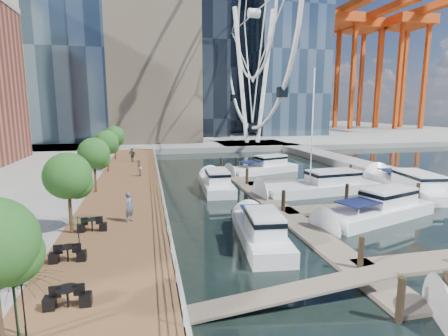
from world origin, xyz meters
TOP-DOWN VIEW (x-y plane):
  - ground at (0.00, 0.00)m, footprint 520.00×520.00m
  - boardwalk at (-9.00, 15.00)m, footprint 6.00×60.00m
  - seawall at (-6.00, 15.00)m, footprint 0.25×60.00m
  - land_far at (0.00, 102.00)m, footprint 200.00×114.00m
  - breakwater at (20.00, 20.00)m, footprint 4.00×60.00m
  - pier at (14.00, 52.00)m, footprint 14.00×12.00m
  - railing at (-6.10, 15.00)m, footprint 0.10×60.00m
  - floating_docks at (7.97, 9.98)m, footprint 16.00×34.00m
  - ferris_wheel at (14.00, 52.00)m, footprint 5.80×45.60m
  - port_cranes at (67.67, 95.67)m, footprint 40.00×52.00m
  - street_trees at (-11.40, 14.00)m, footprint 2.60×42.60m
  - cafe_tables at (-10.40, -2.00)m, footprint 2.50×13.70m
  - yacht_foreground at (9.17, 5.19)m, footprint 10.94×5.98m
  - pedestrian_near at (-8.26, 5.37)m, footprint 0.77×0.81m
  - pedestrian_mid at (-7.99, 20.34)m, footprint 0.67×0.86m
  - pedestrian_far at (-8.98, 30.58)m, footprint 1.15×0.96m
  - moored_yachts at (8.44, 11.87)m, footprint 22.31×38.93m
  - cafe_seating at (-10.76, -3.59)m, footprint 3.61×8.33m

SIDE VIEW (x-z plane):
  - ground at x=0.00m, z-range 0.00..0.00m
  - yacht_foreground at x=9.17m, z-range -1.07..1.07m
  - moored_yachts at x=8.44m, z-range -5.75..5.75m
  - floating_docks at x=7.97m, z-range -0.81..1.79m
  - boardwalk at x=-9.00m, z-range 0.00..1.00m
  - seawall at x=-6.00m, z-range 0.00..1.00m
  - land_far at x=0.00m, z-range 0.00..1.00m
  - breakwater at x=20.00m, z-range 0.00..1.00m
  - pier at x=14.00m, z-range 0.00..1.00m
  - cafe_tables at x=-10.40m, z-range 1.00..1.74m
  - railing at x=-6.10m, z-range 1.00..2.05m
  - pedestrian_mid at x=-7.99m, z-range 1.00..2.77m
  - pedestrian_far at x=-8.98m, z-range 1.00..2.84m
  - pedestrian_near at x=-8.26m, z-range 1.00..2.87m
  - cafe_seating at x=-10.76m, z-range 0.98..3.21m
  - street_trees at x=-11.40m, z-range 1.99..6.59m
  - port_cranes at x=67.67m, z-range 1.00..39.00m
  - ferris_wheel at x=14.00m, z-range 2.02..49.82m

